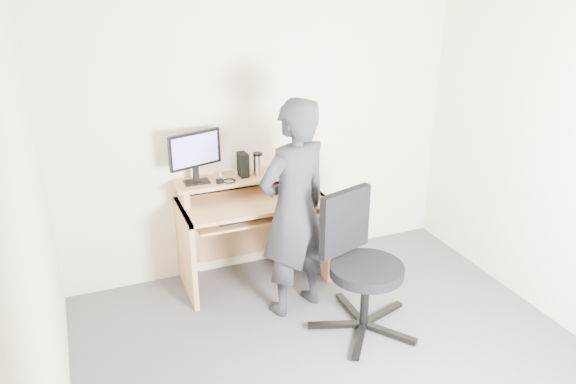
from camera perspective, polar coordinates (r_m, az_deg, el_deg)
ground at (r=3.95m, az=6.66°, el=-18.33°), size 3.50×3.50×0.00m
back_wall at (r=4.78m, az=-2.61°, el=6.39°), size 3.50×0.02×2.50m
desk at (r=4.78m, az=-3.84°, el=-2.69°), size 1.20×0.60×0.91m
monitor at (r=4.50m, az=-9.42°, el=3.96°), size 0.44×0.16×0.43m
external_drive at (r=4.66m, az=-4.59°, el=2.79°), size 0.07×0.13×0.20m
travel_mug at (r=4.68m, az=-3.06°, el=2.75°), size 0.10×0.10×0.17m
smartphone at (r=4.74m, az=-1.58°, el=1.99°), size 0.07×0.13×0.01m
charger at (r=4.55m, az=-6.96°, el=1.09°), size 0.05×0.05×0.03m
headphones at (r=4.73m, az=-6.09°, el=1.84°), size 0.18×0.18×0.06m
keyboard at (r=4.55m, az=-4.54°, el=-2.39°), size 0.47×0.22×0.03m
mouse at (r=4.66m, az=1.29°, el=-0.34°), size 0.10×0.07×0.04m
office_chair at (r=4.15m, az=7.21°, el=-6.80°), size 0.82×0.78×1.02m
person at (r=4.19m, az=0.63°, el=-1.79°), size 0.71×0.57×1.70m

